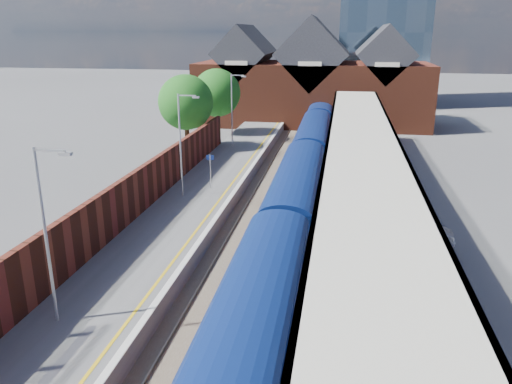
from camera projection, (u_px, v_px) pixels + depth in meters
ground at (288, 181)px, 41.42m from camera, size 240.00×240.00×0.00m
ballast_bed at (271, 225)px, 32.03m from camera, size 6.00×76.00×0.06m
rails at (271, 224)px, 32.00m from camera, size 4.51×76.00×0.14m
left_platform at (188, 213)px, 32.78m from camera, size 5.00×76.00×1.00m
right_platform at (367, 224)px, 30.91m from camera, size 6.00×76.00×1.00m
coping_left at (223, 207)px, 32.24m from camera, size 0.30×76.00×0.05m
coping_right at (321, 213)px, 31.21m from camera, size 0.30×76.00×0.05m
yellow_line at (214, 207)px, 32.34m from camera, size 0.14×76.00×0.01m
train at (307, 158)px, 40.32m from camera, size 2.94×65.92×3.45m
canopy at (362, 142)px, 31.37m from camera, size 4.50×52.00×4.48m
lamp_post_b at (48, 227)px, 18.42m from camera, size 1.48×0.18×7.00m
lamp_post_c at (182, 139)px, 33.42m from camera, size 1.48×0.18×7.00m
lamp_post_d at (233, 106)px, 48.42m from camera, size 1.48×0.18×7.00m
platform_sign at (210, 166)px, 35.78m from camera, size 0.55×0.08×2.50m
brick_wall at (104, 217)px, 26.55m from camera, size 0.35×50.00×3.86m
station_building at (312, 82)px, 66.00m from camera, size 30.00×12.12×13.78m
tree_near at (187, 104)px, 47.00m from camera, size 5.20×5.20×8.10m
tree_far at (218, 94)px, 54.34m from camera, size 5.20×5.20×8.10m
parked_car_red at (416, 282)px, 21.24m from camera, size 4.35×2.16×1.43m
parked_car_silver at (418, 231)px, 26.85m from camera, size 3.80×1.61×1.22m
parked_car_dark at (390, 261)px, 23.42m from camera, size 4.37×2.17×1.22m
parked_car_blue at (405, 225)px, 27.66m from camera, size 4.86×2.79×1.28m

